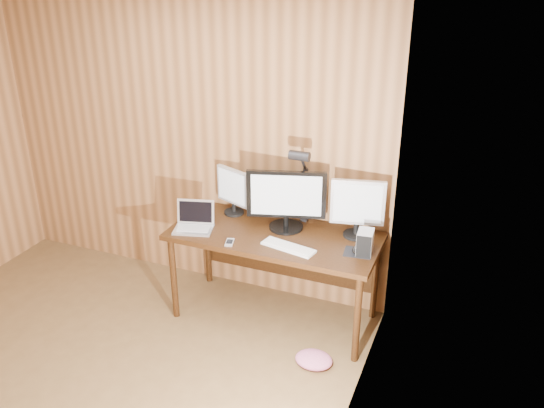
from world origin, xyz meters
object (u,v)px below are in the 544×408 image
Objects in this scene: monitor_left at (233,190)px; laptop at (194,222)px; mouse at (358,250)px; phone at (230,242)px; monitor_center at (286,199)px; speaker at (367,239)px; hard_drive at (365,242)px; desk_lamp at (302,175)px; keyboard at (288,247)px; desk at (278,244)px; monitor_right at (357,207)px.

monitor_left is 0.42m from laptop.
mouse reaches higher than phone.
monitor_center is 0.54m from phone.
hard_drive is at bearing -84.97° from speaker.
desk_lamp is (-0.53, 0.28, 0.39)m from mouse.
mouse is 0.13m from speaker.
monitor_center is at bearing 36.55° from phone.
mouse is at bearing 7.40° from monitor_left.
keyboard is 0.50m from mouse.
desk is 13.62× the size of speaker.
monitor_right is at bearing 19.91° from monitor_left.
keyboard is (-0.40, -0.37, -0.23)m from monitor_right.
speaker reaches higher than keyboard.
keyboard reaches higher than phone.
monitor_right is 1.32× the size of laptop.
laptop is 2.89× the size of speaker.
hard_drive reaches higher than speaker.
desk_lamp is at bearing 10.16° from laptop.
monitor_right is 0.67× the size of desk_lamp.
monitor_center is at bearing 10.34° from monitor_left.
monitor_center is 0.88× the size of desk_lamp.
desk_lamp reaches higher than keyboard.
phone reaches higher than desk.
phone is at bearing -47.28° from monitor_left.
hard_drive is at bearing -30.77° from monitor_center.
monitor_right is (1.02, -0.02, 0.04)m from monitor_left.
keyboard is 0.55m from hard_drive.
monitor_right is (0.58, 0.12, 0.36)m from desk.
mouse is at bearing -2.66° from phone.
speaker is 0.18× the size of desk_lamp.
laptop is at bearing -177.36° from monitor_right.
hard_drive is at bearing -75.27° from monitor_right.
monitor_center is 0.54m from monitor_right.
desk is 13.05× the size of phone.
monitor_left is 1.13× the size of laptop.
monitor_center is 0.40m from keyboard.
desk_lamp reaches higher than laptop.
monitor_center is at bearing 47.14° from desk.
monitor_center is 0.73m from laptop.
keyboard is at bearing -155.37° from speaker.
monitor_center reaches higher than hard_drive.
phone is at bearing -156.73° from keyboard.
laptop is (-0.61, -0.21, 0.17)m from desk.
monitor_right is 1.07× the size of keyboard.
keyboard is at bearing -95.54° from desk_lamp.
keyboard is at bearing -150.44° from monitor_right.
phone is at bearing -140.11° from desk_lamp.
desk_lamp is at bearing 48.50° from desk.
laptop is at bearing -94.99° from monitor_left.
desk_lamp is at bearing 149.38° from hard_drive.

